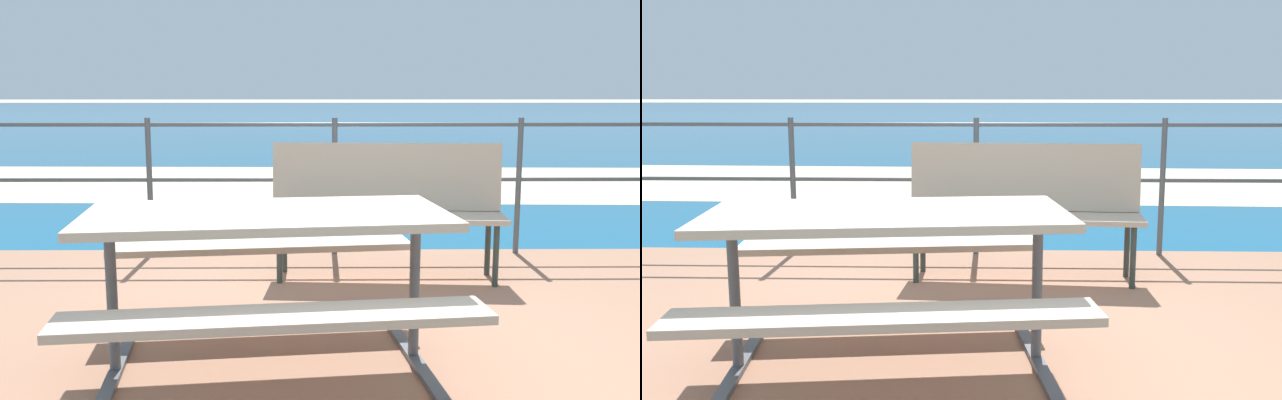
# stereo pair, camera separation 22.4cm
# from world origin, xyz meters

# --- Properties ---
(ground_plane) EXTENTS (240.00, 240.00, 0.00)m
(ground_plane) POSITION_xyz_m (0.00, 0.00, 0.00)
(ground_plane) COLOR beige
(patio_paving) EXTENTS (6.40, 5.20, 0.06)m
(patio_paving) POSITION_xyz_m (0.00, 0.00, 0.03)
(patio_paving) COLOR #996B51
(patio_paving) RESTS_ON ground
(sea_water) EXTENTS (90.00, 90.00, 0.01)m
(sea_water) POSITION_xyz_m (0.00, 40.00, 0.01)
(sea_water) COLOR #145B84
(sea_water) RESTS_ON ground
(beach_strip) EXTENTS (54.09, 5.60, 0.01)m
(beach_strip) POSITION_xyz_m (0.00, 7.27, 0.01)
(beach_strip) COLOR beige
(beach_strip) RESTS_ON ground
(picnic_table) EXTENTS (1.82, 1.68, 0.75)m
(picnic_table) POSITION_xyz_m (-0.39, 0.15, 0.64)
(picnic_table) COLOR tan
(picnic_table) RESTS_ON patio_paving
(park_bench) EXTENTS (1.64, 0.53, 0.94)m
(park_bench) POSITION_xyz_m (0.34, 1.79, 0.62)
(park_bench) COLOR tan
(park_bench) RESTS_ON patio_paving
(railing_fence) EXTENTS (5.94, 0.04, 1.10)m
(railing_fence) POSITION_xyz_m (0.00, 2.47, 0.75)
(railing_fence) COLOR #4C5156
(railing_fence) RESTS_ON patio_paving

